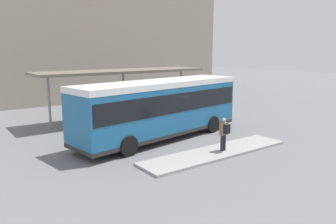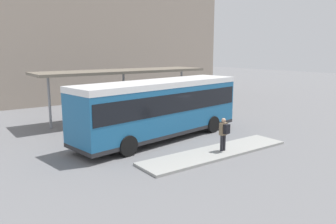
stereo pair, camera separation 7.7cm
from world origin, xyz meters
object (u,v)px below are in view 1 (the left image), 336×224
Objects in this scene: city_bus at (161,105)px; bicycle_black at (218,108)px; bicycle_green at (209,107)px; potted_planter_near_shelter at (156,115)px; pedestrian_waiting at (224,132)px.

bicycle_black is at bearing 15.94° from city_bus.
city_bus is 9.23m from bicycle_green.
bicycle_black is 1.35× the size of potted_planter_near_shelter.
city_bus reaches higher than pedestrian_waiting.
potted_planter_near_shelter is at bearing 50.81° from city_bus.
city_bus reaches higher than bicycle_green.
pedestrian_waiting is at bearing -97.86° from potted_planter_near_shelter.
pedestrian_waiting is at bearing -85.62° from city_bus.
bicycle_black is 0.76m from bicycle_green.
bicycle_green is at bearing 11.25° from potted_planter_near_shelter.
pedestrian_waiting reaches higher than bicycle_black.
city_bus is 6.62× the size of pedestrian_waiting.
bicycle_black is at bearing -47.64° from pedestrian_waiting.
bicycle_green is at bearing 20.68° from city_bus.
pedestrian_waiting is 1.05× the size of bicycle_black.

